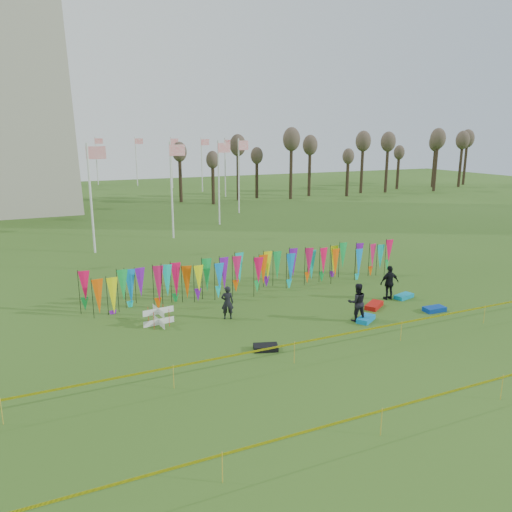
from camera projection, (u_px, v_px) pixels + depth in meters
name	position (u px, v px, depth m)	size (l,w,h in m)	color
ground	(321.00, 342.00, 21.35)	(160.00, 160.00, 0.00)	#2D5016
banner_row	(255.00, 271.00, 27.80)	(18.64, 0.64, 2.10)	black
caution_tape_near	(334.00, 337.00, 19.90)	(26.00, 0.02, 0.90)	#E7E804
caution_tape_far	(428.00, 399.00, 15.27)	(26.00, 0.02, 0.90)	#E7E804
tree_line	(352.00, 151.00, 71.57)	(53.92, 1.92, 7.84)	#35271A
box_kite	(159.00, 317.00, 23.09)	(0.76, 0.76, 0.84)	red
person_left	(227.00, 302.00, 23.80)	(0.60, 0.44, 1.64)	black
person_mid	(357.00, 302.00, 23.52)	(0.90, 0.56, 1.85)	black
person_right	(389.00, 283.00, 26.57)	(1.09, 0.62, 1.86)	black
kite_bag_turquoise	(366.00, 319.00, 23.66)	(1.10, 0.55, 0.22)	#0D83CA
kite_bag_blue	(434.00, 309.00, 24.96)	(1.09, 0.57, 0.23)	#093698
kite_bag_red	(374.00, 305.00, 25.50)	(1.27, 0.58, 0.23)	red
kite_bag_black	(266.00, 347.00, 20.50)	(0.99, 0.57, 0.23)	black
kite_bag_teal	(404.00, 296.00, 26.95)	(1.12, 0.54, 0.21)	#0D90B8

